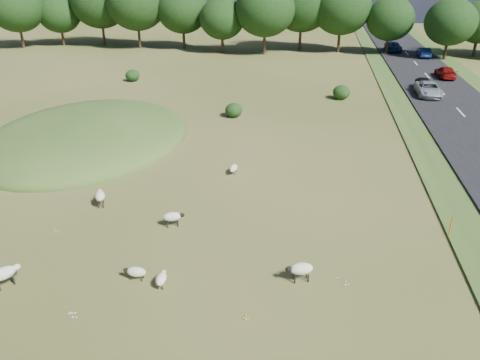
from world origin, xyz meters
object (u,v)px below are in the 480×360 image
sheep_3 (136,272)px  car_2 (429,89)px  sheep_0 (233,168)px  sheep_1 (4,273)px  sheep_5 (301,269)px  car_0 (393,47)px  sheep_2 (161,279)px  car_3 (424,52)px  car_5 (424,84)px  marker_post (451,226)px  car_1 (446,72)px  sheep_4 (100,196)px  sheep_6 (173,217)px

sheep_3 → car_2: (19.41, 35.07, 0.56)m
sheep_0 → sheep_1: sheep_1 is taller
sheep_3 → sheep_5: sheep_5 is taller
sheep_1 → sheep_5: size_ratio=0.99×
sheep_0 → sheep_1: (-7.89, -13.72, 0.28)m
car_0 → sheep_2: bearing=-106.0°
car_3 → sheep_3: bearing=68.3°
car_2 → car_3: bearing=80.7°
car_5 → marker_post: bearing=-98.0°
sheep_5 → car_1: car_1 is taller
sheep_2 → car_1: car_1 is taller
sheep_4 → sheep_5: (12.02, -5.42, 0.01)m
sheep_1 → sheep_5: (12.93, 2.45, -0.02)m
marker_post → sheep_5: (-7.60, -5.09, 0.05)m
marker_post → car_3: size_ratio=0.28×
car_5 → sheep_4: bearing=-127.7°
car_5 → sheep_0: bearing=-124.0°
sheep_0 → sheep_6: 7.76m
car_2 → car_3: car_3 is taller
sheep_6 → car_1: (22.90, 39.55, 0.32)m
sheep_3 → sheep_0: bearing=-100.7°
car_0 → car_1: size_ratio=1.09×
marker_post → car_2: (4.43, 28.92, 0.35)m
sheep_3 → car_2: bearing=-118.8°
marker_post → sheep_5: marker_post is taller
sheep_2 → car_3: (21.92, 58.57, 0.58)m
car_5 → car_2: bearing=-90.0°
sheep_5 → sheep_2: bearing=-5.6°
sheep_2 → car_3: bearing=-23.1°
marker_post → sheep_5: bearing=-146.2°
sheep_1 → sheep_3: bearing=-40.8°
sheep_2 → car_3: car_3 is taller
sheep_1 → sheep_6: 8.55m
sheep_3 → car_3: 62.75m
sheep_1 → sheep_3: size_ratio=1.24×
car_2 → sheep_6: bearing=-122.3°
car_1 → car_5: car_1 is taller
sheep_1 → car_1: size_ratio=0.29×
marker_post → sheep_1: size_ratio=0.91×
car_1 → car_2: 10.07m
sheep_4 → car_3: size_ratio=0.31×
sheep_2 → sheep_5: size_ratio=0.77×
sheep_2 → sheep_3: sheep_3 is taller
car_2 → sheep_1: bearing=-124.4°
sheep_2 → car_5: bearing=-28.1°
sheep_4 → car_5: (24.04, 31.13, 0.26)m
sheep_1 → sheep_4: bearing=28.4°
car_1 → car_3: 13.91m
car_0 → car_3: 6.07m
sheep_2 → sheep_5: bearing=-80.3°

